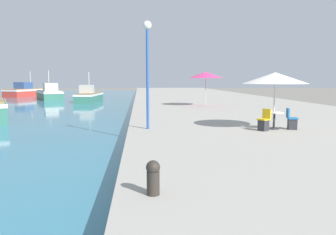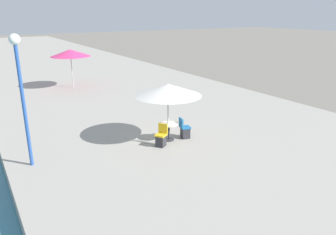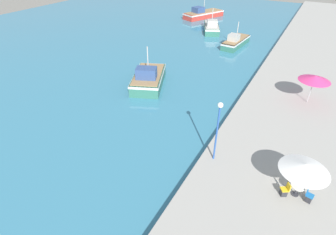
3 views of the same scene
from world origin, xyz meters
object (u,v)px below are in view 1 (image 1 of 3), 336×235
(cafe_umbrella_white, at_px, (206,75))
(fishing_boat_distant, at_px, (30,91))
(fishing_boat_mid, at_px, (89,96))
(cafe_chair_left, at_px, (292,122))
(fishing_boat_far, at_px, (49,94))
(cafe_umbrella_pink, at_px, (275,78))
(lamppost, at_px, (147,56))
(mooring_bollard, at_px, (153,177))
(cafe_chair_right, at_px, (264,123))
(cafe_table, at_px, (274,117))

(cafe_umbrella_white, bearing_deg, fishing_boat_distant, 128.80)
(fishing_boat_mid, bearing_deg, fishing_boat_distant, 133.58)
(fishing_boat_mid, height_order, cafe_chair_left, fishing_boat_mid)
(fishing_boat_far, bearing_deg, fishing_boat_mid, -66.81)
(cafe_umbrella_pink, distance_m, lamppost, 5.49)
(fishing_boat_mid, relative_size, mooring_bollard, 10.24)
(fishing_boat_far, bearing_deg, mooring_bollard, -96.88)
(fishing_boat_distant, relative_size, cafe_chair_right, 10.25)
(mooring_bollard, distance_m, lamppost, 8.60)
(fishing_boat_far, height_order, lamppost, lamppost)
(cafe_chair_left, xyz_separation_m, mooring_bollard, (-6.24, -7.45, 0.02))
(fishing_boat_distant, bearing_deg, fishing_boat_far, -34.17)
(fishing_boat_far, relative_size, cafe_umbrella_pink, 2.61)
(mooring_bollard, bearing_deg, fishing_boat_distant, 110.10)
(cafe_chair_left, relative_size, cafe_chair_right, 1.00)
(fishing_boat_mid, xyz_separation_m, cafe_umbrella_pink, (11.73, -26.09, 2.05))
(cafe_umbrella_pink, xyz_separation_m, lamppost, (-5.39, 0.51, 0.91))
(fishing_boat_distant, distance_m, cafe_chair_left, 46.86)
(cafe_umbrella_pink, xyz_separation_m, cafe_umbrella_white, (-0.49, 12.18, 0.28))
(cafe_umbrella_pink, xyz_separation_m, cafe_chair_right, (-0.59, -0.43, -1.86))
(cafe_umbrella_pink, relative_size, cafe_chair_left, 3.02)
(cafe_chair_right, bearing_deg, mooring_bollard, 113.34)
(fishing_boat_far, relative_size, mooring_bollard, 10.98)
(cafe_chair_left, bearing_deg, mooring_bollard, -27.99)
(cafe_table, distance_m, mooring_bollard, 9.40)
(cafe_chair_left, distance_m, lamppost, 6.75)
(cafe_chair_left, height_order, mooring_bollard, cafe_chair_left)
(fishing_boat_far, distance_m, cafe_chair_left, 36.85)
(fishing_boat_mid, distance_m, fishing_boat_far, 8.24)
(lamppost, bearing_deg, fishing_boat_mid, 103.91)
(cafe_umbrella_pink, distance_m, mooring_bollard, 9.60)
(cafe_umbrella_white, height_order, cafe_chair_left, cafe_umbrella_white)
(fishing_boat_mid, relative_size, fishing_boat_far, 0.93)
(fishing_boat_mid, relative_size, cafe_umbrella_pink, 2.43)
(fishing_boat_distant, height_order, cafe_chair_right, fishing_boat_distant)
(cafe_table, xyz_separation_m, mooring_bollard, (-5.53, -7.60, -0.18))
(cafe_chair_left, bearing_deg, fishing_boat_mid, -142.69)
(cafe_chair_left, distance_m, mooring_bollard, 9.72)
(fishing_boat_distant, relative_size, mooring_bollard, 14.26)
(fishing_boat_distant, relative_size, cafe_umbrella_white, 3.38)
(fishing_boat_far, xyz_separation_m, cafe_umbrella_white, (17.30, -19.48, 2.27))
(fishing_boat_far, relative_size, cafe_table, 8.97)
(fishing_boat_distant, xyz_separation_m, cafe_umbrella_white, (22.53, -28.02, 2.26))
(cafe_table, relative_size, cafe_chair_right, 0.88)
(cafe_chair_left, relative_size, mooring_bollard, 1.39)
(cafe_table, height_order, cafe_chair_right, cafe_chair_right)
(fishing_boat_distant, bearing_deg, mooring_bollard, -45.53)
(fishing_boat_mid, xyz_separation_m, cafe_umbrella_white, (11.24, -13.91, 2.32))
(cafe_umbrella_pink, bearing_deg, lamppost, 174.55)
(cafe_umbrella_white, xyz_separation_m, mooring_bollard, (-5.02, -19.82, -2.11))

